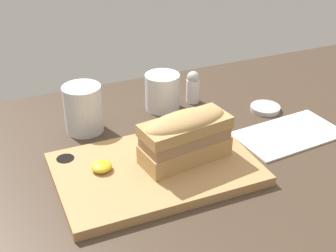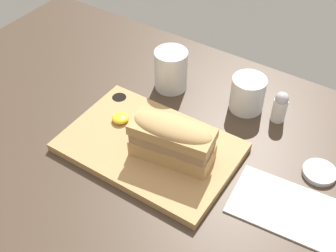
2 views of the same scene
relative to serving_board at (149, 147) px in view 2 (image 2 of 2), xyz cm
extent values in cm
cube|color=#423326|center=(6.66, -5.91, -1.90)|extent=(141.86, 93.76, 2.00)
cube|color=tan|center=(0.09, -0.05, 0.00)|extent=(35.61, 23.52, 1.80)
cylinder|color=black|center=(-14.42, 8.41, 0.49)|extent=(3.29, 3.29, 0.90)
cube|color=tan|center=(5.79, -0.32, 2.71)|extent=(17.22, 9.16, 3.62)
cube|color=#9E7A56|center=(5.79, -0.32, 5.61)|extent=(16.53, 8.79, 2.19)
cube|color=tan|center=(5.79, -0.32, 7.79)|extent=(17.22, 9.16, 2.17)
ellipsoid|color=tan|center=(5.79, -0.32, 8.69)|extent=(16.87, 8.97, 3.26)
ellipsoid|color=gold|center=(-9.26, 2.25, 1.64)|extent=(3.71, 3.71, 1.48)
cylinder|color=silver|center=(-7.73, 20.33, 4.12)|extent=(7.94, 7.94, 10.05)
cylinder|color=silver|center=(-7.73, 20.33, 1.56)|extent=(6.99, 6.99, 4.52)
cylinder|color=silver|center=(11.10, 23.20, 3.21)|extent=(7.83, 7.83, 8.24)
cylinder|color=#33050F|center=(11.10, 23.20, 2.18)|extent=(7.05, 7.05, 5.76)
cube|color=white|center=(30.42, 1.62, -0.70)|extent=(22.69, 14.20, 0.40)
cylinder|color=white|center=(18.88, 23.41, 1.88)|extent=(3.16, 3.16, 5.56)
sphere|color=#B7B7BC|center=(18.88, 23.41, 5.21)|extent=(3.01, 3.01, 3.01)
cylinder|color=#B2B2B7|center=(32.09, 12.89, -0.38)|extent=(6.73, 6.73, 1.05)
camera|label=1|loc=(-25.27, -64.84, 48.77)|focal=50.00mm
camera|label=2|loc=(36.07, -48.49, 64.10)|focal=45.00mm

